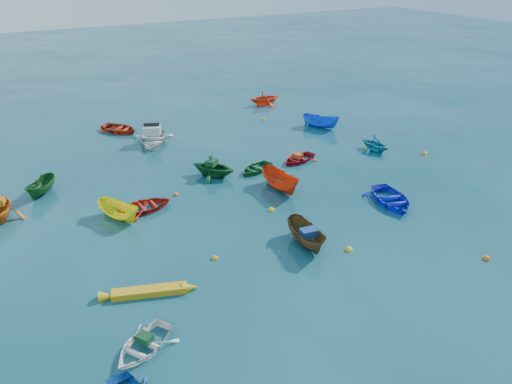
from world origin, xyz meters
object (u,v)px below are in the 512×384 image
dinghy_white_near (144,348)px  dinghy_blue_se (391,203)px  motorboat_white (153,143)px  kayak_yellow (150,294)px

dinghy_white_near → dinghy_blue_se: dinghy_blue_se is taller
dinghy_white_near → motorboat_white: motorboat_white is taller
motorboat_white → dinghy_white_near: bearing=-86.9°
kayak_yellow → motorboat_white: (5.89, 17.34, 0.00)m
kayak_yellow → motorboat_white: motorboat_white is taller
dinghy_white_near → dinghy_blue_se: (15.83, 4.39, 0.00)m
dinghy_blue_se → motorboat_white: (-8.76, 15.91, 0.00)m
dinghy_blue_se → motorboat_white: motorboat_white is taller
dinghy_blue_se → motorboat_white: 18.16m
kayak_yellow → dinghy_white_near: bearing=176.5°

